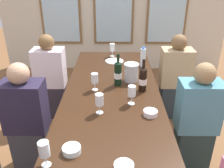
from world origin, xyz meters
The scene contains 19 objects.
ground_plane centered at (0.00, 0.00, 0.00)m, with size 12.00×12.00×0.00m, color brown.
dining_table centered at (0.00, 0.00, 0.68)m, with size 0.92×2.82×0.74m.
white_plate_0 centered at (0.02, 1.04, 0.74)m, with size 0.23×0.23×0.01m, color white.
metal_pitcher centered at (0.20, 0.48, 0.84)m, with size 0.16×0.16×0.19m.
wine_bottle_0 centered at (0.29, 0.25, 0.86)m, with size 0.08×0.08×0.32m.
wine_bottle_1 centered at (0.06, 0.38, 0.87)m, with size 0.08×0.08×0.33m.
tasting_bowl_1 centered at (0.08, -0.77, 0.76)m, with size 0.12×0.12×0.04m, color white.
tasting_bowl_2 centered at (0.32, -0.18, 0.76)m, with size 0.12×0.12×0.04m, color white.
tasting_bowl_3 centered at (-0.25, -0.62, 0.76)m, with size 0.12×0.12×0.04m, color white.
water_bottle centered at (0.36, 0.89, 0.85)m, with size 0.06×0.06×0.24m.
wine_glass_0 centered at (-0.01, 1.24, 0.86)m, with size 0.07×0.07×0.17m.
wine_glass_2 centered at (-0.10, -0.15, 0.86)m, with size 0.07×0.07×0.17m.
wine_glass_3 centered at (0.17, 0.00, 0.86)m, with size 0.07×0.07×0.17m.
wine_glass_4 centered at (-0.17, 0.26, 0.86)m, with size 0.07×0.07×0.17m.
wine_glass_6 centered at (-0.39, -0.74, 0.86)m, with size 0.07×0.07×0.17m.
seated_person_2 centered at (-0.79, 0.95, 0.53)m, with size 0.38×0.24×1.11m.
seated_person_3 centered at (0.79, 0.97, 0.53)m, with size 0.38×0.24×1.11m.
seated_person_4 centered at (-0.79, 0.02, 0.53)m, with size 0.38×0.24×1.11m.
seated_person_5 centered at (0.79, 0.04, 0.53)m, with size 0.38×0.24×1.11m.
Camera 1 is at (0.03, -1.85, 1.84)m, focal length 38.91 mm.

